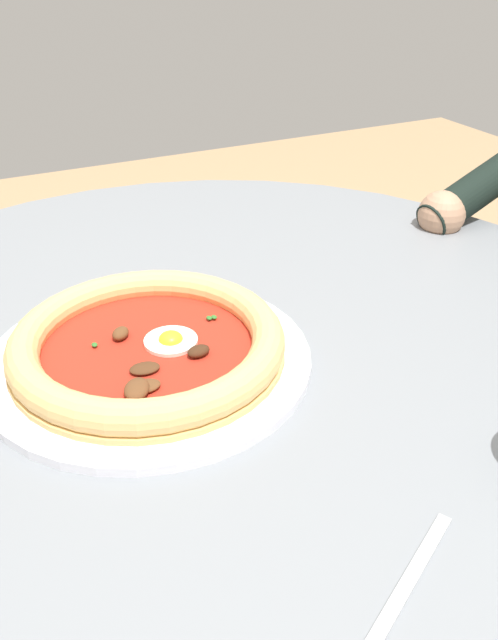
% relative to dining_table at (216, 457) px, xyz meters
% --- Properties ---
extents(dining_table, '(1.05, 1.05, 0.75)m').
position_rel_dining_table_xyz_m(dining_table, '(0.00, 0.00, 0.00)').
color(dining_table, gray).
rests_on(dining_table, ground).
extents(pizza_on_plate, '(0.33, 0.33, 0.04)m').
position_rel_dining_table_xyz_m(pizza_on_plate, '(-0.01, 0.08, 0.19)').
color(pizza_on_plate, white).
rests_on(pizza_on_plate, dining_table).
extents(fork_utensil, '(0.09, 0.16, 0.00)m').
position_rel_dining_table_xyz_m(fork_utensil, '(-0.36, 0.02, 0.17)').
color(fork_utensil, '#BCBCC1').
rests_on(fork_utensil, dining_table).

